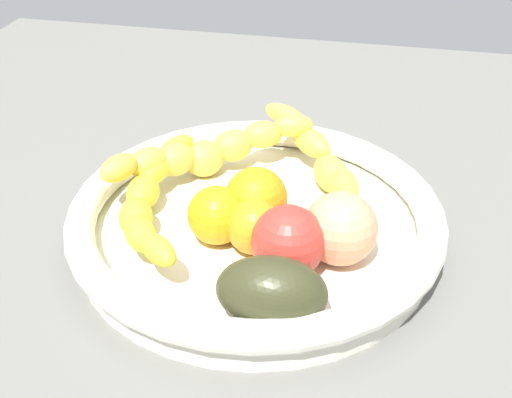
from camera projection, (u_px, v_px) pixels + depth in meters
The scene contains 11 objects.
kitchen_counter at pixel (256, 252), 66.20cm from camera, with size 120.00×120.00×3.00cm, color #63635D.
fruit_bowl at pixel (256, 220), 64.02cm from camera, with size 36.74×36.74×4.83cm.
banana_draped_left at pixel (206, 151), 70.03cm from camera, with size 19.91×17.04×6.04cm.
banana_draped_right at pixel (148, 201), 62.92cm from camera, with size 9.83×22.59×4.32cm.
banana_arching_top at pixel (324, 164), 68.06cm from camera, with size 13.44×22.35×5.71cm.
orange_front at pixel (254, 226), 59.50cm from camera, with size 5.25×5.25×5.25cm, color orange.
orange_mid_left at pixel (256, 198), 62.64cm from camera, with size 6.13×6.13×6.13cm, color orange.
orange_mid_right at pixel (217, 215), 60.70cm from camera, with size 5.62×5.62×5.62cm, color orange.
tomato_red at pixel (288, 242), 56.44cm from camera, with size 6.59×6.59×6.59cm, color red.
peach_blush at pixel (340, 229), 57.94cm from camera, with size 6.74×6.74×6.74cm, color #F9986C.
avocado_dark at pixel (272, 292), 51.56cm from camera, with size 9.04×5.78×5.93cm, color #33351D.
Camera 1 is at (-11.28, 51.25, 42.22)cm, focal length 45.60 mm.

